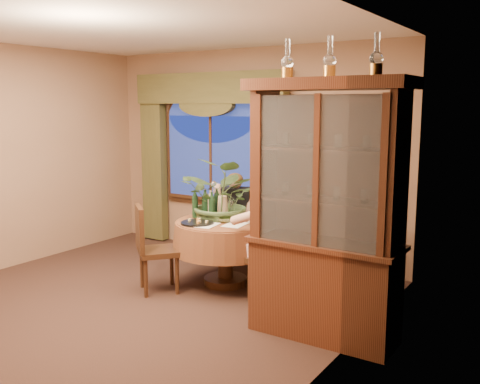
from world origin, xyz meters
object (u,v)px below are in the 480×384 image
Objects in this scene: oil_lamp_right at (377,54)px; dining_table at (225,253)px; person_scarf at (293,220)px; stoneware_vase at (223,207)px; oil_lamp_left at (287,59)px; person_pink at (278,237)px; wine_bottle_1 at (217,202)px; wine_bottle_3 at (212,207)px; chair_front_left at (159,249)px; chair_back at (242,228)px; oil_lamp_center at (330,57)px; wine_bottle_4 at (205,203)px; olive_bowl at (225,220)px; wine_bottle_5 at (195,204)px; centerpiece_plant at (224,166)px; person_back at (235,219)px; wine_bottle_2 at (205,204)px; chair_back_right at (289,237)px; chair_right at (273,258)px; wine_bottle_0 at (211,204)px; china_cabinet at (326,212)px.

dining_table is at bearing 160.40° from oil_lamp_right.
person_scarf is 5.41× the size of stoneware_vase.
oil_lamp_left is 0.79m from oil_lamp_right.
person_scarf reaches higher than person_pink.
wine_bottle_3 is (0.12, -0.26, 0.00)m from wine_bottle_1.
chair_back is at bearing 119.63° from chair_front_left.
oil_lamp_center is 2.53m from wine_bottle_4.
wine_bottle_1 is at bearing 144.33° from dining_table.
olive_bowl is 0.49× the size of wine_bottle_5.
centerpiece_plant reaches higher than person_pink.
oil_lamp_left reaches higher than person_back.
dining_table is 0.81m from person_back.
wine_bottle_4 and wine_bottle_5 have the same top height.
person_back is 0.82m from wine_bottle_5.
oil_lamp_center is 0.28× the size of person_back.
wine_bottle_2 is at bearing 159.15° from oil_lamp_center.
chair_back is at bearing 90.41° from wine_bottle_1.
chair_back_right is 1.10m from wine_bottle_4.
oil_lamp_left is 2.50m from chair_back_right.
stoneware_vase is at bearing -95.72° from centerpiece_plant.
chair_back is at bearing 102.81° from centerpiece_plant.
dining_table is 0.77m from chair_front_left.
chair_right is at bearing -12.27° from wine_bottle_2.
person_scarf reaches higher than chair_front_left.
chair_back_right is 1.00× the size of chair_front_left.
wine_bottle_5 is at bearing 61.47° from chair_back.
chair_back is 0.85m from wine_bottle_0.
dining_table is 3.71× the size of wine_bottle_1.
wine_bottle_3 is (0.20, -0.79, 0.31)m from person_back.
oil_lamp_right reaches higher than wine_bottle_3.
chair_right is at bearing 114.48° from person_back.
wine_bottle_1 reaches higher than olive_bowl.
chair_back_right is at bearing 34.06° from chair_right.
oil_lamp_center reaches higher than wine_bottle_1.
china_cabinet is at bearing 0.00° from oil_lamp_left.
wine_bottle_3 is (-1.66, 0.60, -1.53)m from oil_lamp_center.
centerpiece_plant is (0.22, -0.56, 0.75)m from person_back.
chair_right is at bearing -20.94° from stoneware_vase.
chair_back is 1.36m from chair_front_left.
china_cabinet is at bearing 160.84° from chair_back_right.
oil_lamp_right is 2.69m from stoneware_vase.
china_cabinet is 1.88m from chair_back_right.
dining_table is at bearing 33.64° from wine_bottle_3.
china_cabinet is at bearing -19.95° from wine_bottle_3.
chair_back is at bearing 133.97° from oil_lamp_left.
person_pink reaches higher than chair_back.
wine_bottle_1 is (0.25, 0.76, 0.44)m from chair_front_left.
chair_right is 1.39m from chair_back.
oil_lamp_left reaches higher than wine_bottle_5.
chair_back is at bearing 32.00° from person_scarf.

